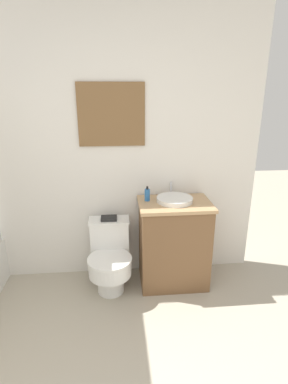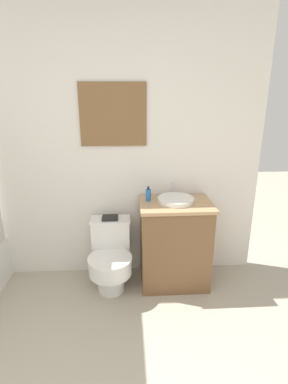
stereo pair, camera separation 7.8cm
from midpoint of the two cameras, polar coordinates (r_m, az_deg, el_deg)
wall_back at (r=2.82m, az=-12.98°, el=7.85°), size 3.55×0.07×2.50m
toilet at (r=2.83m, az=-5.57°, el=-12.08°), size 0.39×0.54×0.63m
vanity at (r=2.85m, az=6.62°, el=-9.74°), size 0.65×0.46×0.82m
sink at (r=2.70m, az=6.88°, el=-1.47°), size 0.32×0.36×0.13m
soap_bottle at (r=2.70m, az=1.65°, el=-0.52°), size 0.05×0.05×0.13m
book_on_tank at (r=2.80m, az=-5.69°, el=-4.90°), size 0.15×0.12×0.02m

